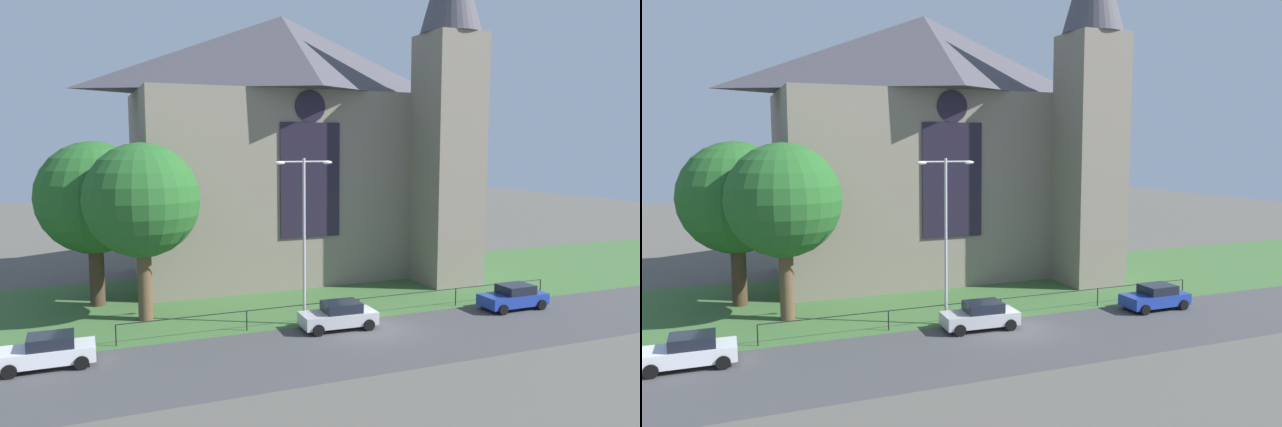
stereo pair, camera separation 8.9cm
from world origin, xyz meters
The scene contains 11 objects.
ground centered at (0.00, 10.00, 0.00)m, with size 160.00×160.00×0.00m, color #56544C.
road_asphalt centered at (0.00, -2.00, 0.00)m, with size 120.00×8.00×0.01m, color #424244.
grass_verge centered at (0.00, 8.00, 0.00)m, with size 120.00×20.00×0.01m, color #3D6633.
church_building centered at (1.15, 15.78, 10.27)m, with size 23.20×16.20×26.00m.
iron_railing centered at (0.38, 2.50, 0.96)m, with size 27.37×0.07×1.13m.
tree_left_far centered at (-13.81, 11.20, 6.83)m, with size 7.03×7.03×10.40m.
tree_left_near centered at (-11.35, 6.77, 6.96)m, with size 6.59×6.59×10.30m.
streetlamp_near centered at (-3.11, 2.40, 5.88)m, with size 3.37×0.26×9.42m.
parked_car_white centered at (-16.35, 0.60, 0.74)m, with size 4.21×2.04×1.51m.
parked_car_silver centered at (-1.64, 0.88, 0.74)m, with size 4.28×2.18×1.51m.
parked_car_blue centered at (10.10, 0.53, 0.74)m, with size 4.22×2.06×1.51m.
Camera 1 is at (-14.91, -28.72, 10.09)m, focal length 33.76 mm.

